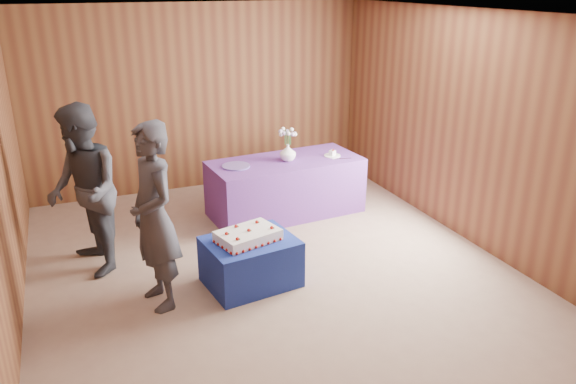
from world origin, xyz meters
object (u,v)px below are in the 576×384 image
guest_left (154,217)px  sheet_cake (248,236)px  serving_table (285,187)px  guest_right (84,191)px  vase (288,153)px  cake_table (251,262)px

guest_left → sheet_cake: bearing=79.1°
serving_table → guest_right: (-2.55, -0.69, 0.54)m
vase → sheet_cake: bearing=-124.4°
serving_table → guest_right: 2.69m
sheet_cake → vase: vase is taller
serving_table → sheet_cake: bearing=-127.6°
serving_table → guest_right: size_ratio=1.09×
cake_table → guest_right: (-1.50, 0.93, 0.67)m
cake_table → guest_left: bearing=173.5°
sheet_cake → cake_table: bearing=-8.4°
cake_table → sheet_cake: size_ratio=1.25×
vase → guest_right: guest_right is taller
cake_table → vase: 2.02m
vase → serving_table: bearing=135.1°
guest_right → cake_table: bearing=48.0°
vase → guest_left: guest_left is taller
cake_table → sheet_cake: (-0.02, -0.00, 0.31)m
cake_table → serving_table: size_ratio=0.45×
cake_table → guest_left: (-0.94, -0.02, 0.66)m
serving_table → guest_left: size_ratio=1.09×
vase → guest_right: (-2.57, -0.66, 0.06)m
cake_table → guest_right: bearing=140.5°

